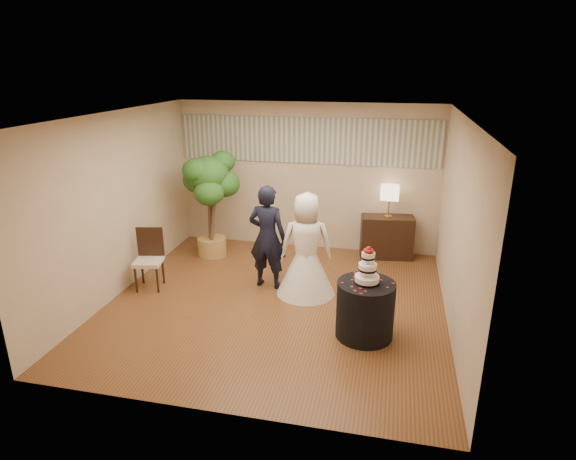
% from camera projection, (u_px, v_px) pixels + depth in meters
% --- Properties ---
extents(floor, '(5.00, 5.00, 0.00)m').
position_uv_depth(floor, '(276.00, 303.00, 7.34)').
color(floor, brown).
rests_on(floor, ground).
extents(ceiling, '(5.00, 5.00, 0.00)m').
position_uv_depth(ceiling, '(274.00, 115.00, 6.42)').
color(ceiling, white).
rests_on(ceiling, wall_back).
extents(wall_back, '(5.00, 0.06, 2.80)m').
position_uv_depth(wall_back, '(307.00, 177.00, 9.19)').
color(wall_back, '#C5AF92').
rests_on(wall_back, ground).
extents(wall_front, '(5.00, 0.06, 2.80)m').
position_uv_depth(wall_front, '(212.00, 292.00, 4.58)').
color(wall_front, '#C5AF92').
rests_on(wall_front, ground).
extents(wall_left, '(0.06, 5.00, 2.80)m').
position_uv_depth(wall_left, '(118.00, 205.00, 7.39)').
color(wall_left, '#C5AF92').
rests_on(wall_left, ground).
extents(wall_right, '(0.06, 5.00, 2.80)m').
position_uv_depth(wall_right, '(458.00, 228.00, 6.37)').
color(wall_right, '#C5AF92').
rests_on(wall_right, ground).
extents(mural_border, '(4.90, 0.02, 0.85)m').
position_uv_depth(mural_border, '(307.00, 141.00, 8.94)').
color(mural_border, '#A4A695').
rests_on(mural_border, wall_back).
extents(groom, '(0.66, 0.47, 1.70)m').
position_uv_depth(groom, '(267.00, 237.00, 7.64)').
color(groom, black).
rests_on(groom, floor).
extents(bride, '(1.07, 1.07, 1.64)m').
position_uv_depth(bride, '(306.00, 245.00, 7.40)').
color(bride, white).
rests_on(bride, floor).
extents(cake_table, '(0.86, 0.86, 0.77)m').
position_uv_depth(cake_table, '(365.00, 310.00, 6.34)').
color(cake_table, black).
rests_on(cake_table, floor).
extents(wedding_cake, '(0.32, 0.32, 0.51)m').
position_uv_depth(wedding_cake, '(368.00, 265.00, 6.13)').
color(wedding_cake, white).
rests_on(wedding_cake, cake_table).
extents(console, '(1.00, 0.55, 0.79)m').
position_uv_depth(console, '(387.00, 237.00, 8.96)').
color(console, black).
rests_on(console, floor).
extents(table_lamp, '(0.33, 0.33, 0.58)m').
position_uv_depth(table_lamp, '(389.00, 201.00, 8.73)').
color(table_lamp, beige).
rests_on(table_lamp, console).
extents(ficus_tree, '(1.32, 1.32, 2.01)m').
position_uv_depth(ficus_tree, '(210.00, 204.00, 8.85)').
color(ficus_tree, '#295F1F').
rests_on(ficus_tree, floor).
extents(side_chair, '(0.53, 0.55, 0.97)m').
position_uv_depth(side_chair, '(148.00, 260.00, 7.68)').
color(side_chair, black).
rests_on(side_chair, floor).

